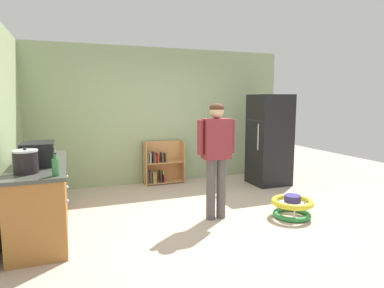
% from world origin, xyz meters
% --- Properties ---
extents(ground_plane, '(12.00, 12.00, 0.00)m').
position_xyz_m(ground_plane, '(0.00, 0.00, 0.00)').
color(ground_plane, '#C3AD99').
rests_on(ground_plane, ground).
extents(back_wall, '(5.20, 0.06, 2.70)m').
position_xyz_m(back_wall, '(0.00, 2.33, 1.35)').
color(back_wall, '#99B083').
rests_on(back_wall, ground).
extents(left_side_wall, '(0.06, 2.99, 2.70)m').
position_xyz_m(left_side_wall, '(-2.63, 0.80, 1.35)').
color(left_side_wall, '#9DB37E').
rests_on(left_side_wall, ground).
extents(kitchen_counter, '(0.65, 1.95, 0.90)m').
position_xyz_m(kitchen_counter, '(-2.20, 0.31, 0.45)').
color(kitchen_counter, '#A56930').
rests_on(kitchen_counter, ground).
extents(refrigerator, '(0.73, 0.68, 1.78)m').
position_xyz_m(refrigerator, '(1.89, 1.36, 0.89)').
color(refrigerator, black).
rests_on(refrigerator, ground).
extents(bookshelf, '(0.80, 0.28, 0.85)m').
position_xyz_m(bookshelf, '(-0.12, 2.14, 0.37)').
color(bookshelf, tan).
rests_on(bookshelf, ground).
extents(standing_person, '(0.57, 0.22, 1.64)m').
position_xyz_m(standing_person, '(0.08, -0.05, 0.98)').
color(standing_person, '#554E4F').
rests_on(standing_person, ground).
extents(baby_walker, '(0.60, 0.60, 0.32)m').
position_xyz_m(baby_walker, '(1.14, -0.39, 0.16)').
color(baby_walker, green).
rests_on(baby_walker, ground).
extents(microwave, '(0.37, 0.48, 0.28)m').
position_xyz_m(microwave, '(-2.19, 0.14, 1.04)').
color(microwave, black).
rests_on(microwave, kitchen_counter).
extents(crock_pot, '(0.26, 0.26, 0.28)m').
position_xyz_m(crock_pot, '(-2.28, -0.29, 1.03)').
color(crock_pot, black).
rests_on(crock_pot, kitchen_counter).
extents(banana_bunch, '(0.12, 0.16, 0.04)m').
position_xyz_m(banana_bunch, '(-2.10, 0.66, 0.93)').
color(banana_bunch, yellow).
rests_on(banana_bunch, kitchen_counter).
extents(green_glass_bottle, '(0.07, 0.07, 0.25)m').
position_xyz_m(green_glass_bottle, '(-1.98, -0.53, 1.00)').
color(green_glass_bottle, '#33753D').
rests_on(green_glass_bottle, kitchen_counter).
extents(blue_cup, '(0.08, 0.08, 0.09)m').
position_xyz_m(blue_cup, '(-2.23, 0.85, 0.95)').
color(blue_cup, blue).
rests_on(blue_cup, kitchen_counter).
extents(orange_cup, '(0.08, 0.08, 0.09)m').
position_xyz_m(orange_cup, '(-2.06, 0.86, 0.95)').
color(orange_cup, orange).
rests_on(orange_cup, kitchen_counter).
extents(green_cup, '(0.08, 0.08, 0.09)m').
position_xyz_m(green_cup, '(-2.34, 0.70, 0.95)').
color(green_cup, green).
rests_on(green_cup, kitchen_counter).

